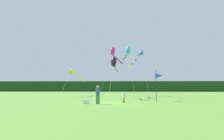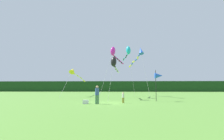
{
  "view_description": "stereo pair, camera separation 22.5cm",
  "coord_description": "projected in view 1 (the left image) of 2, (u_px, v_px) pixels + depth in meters",
  "views": [
    {
      "loc": [
        0.88,
        -18.0,
        1.62
      ],
      "look_at": [
        0.0,
        6.0,
        3.99
      ],
      "focal_mm": 27.78,
      "sensor_mm": 36.0,
      "label": 1
    },
    {
      "loc": [
        1.11,
        -17.99,
        1.62
      ],
      "look_at": [
        0.0,
        6.0,
        3.99
      ],
      "focal_mm": 27.78,
      "sensor_mm": 36.0,
      "label": 2
    }
  ],
  "objects": [
    {
      "name": "person_adult",
      "position": [
        98.0,
        94.0,
        16.72
      ],
      "size": [
        0.39,
        0.39,
        1.76
      ],
      "color": "#3F724C",
      "rests_on": "ground"
    },
    {
      "name": "distant_treeline",
      "position": [
        116.0,
        86.0,
        62.71
      ],
      "size": [
        108.0,
        3.38,
        3.7
      ],
      "primitive_type": "cube",
      "color": "#193D19",
      "rests_on": "ground"
    },
    {
      "name": "kite_blue",
      "position": [
        139.0,
        54.0,
        28.9
      ],
      "size": [
        2.5,
        9.55,
        8.2
      ],
      "color": "#B2B2B2",
      "rests_on": "ground"
    },
    {
      "name": "cooler_box",
      "position": [
        86.0,
        102.0,
        16.79
      ],
      "size": [
        0.53,
        0.4,
        0.37
      ],
      "primitive_type": "cube",
      "color": "silver",
      "rests_on": "ground"
    },
    {
      "name": "kite_magenta",
      "position": [
        114.0,
        53.0,
        28.11
      ],
      "size": [
        3.66,
        7.15,
        8.24
      ],
      "color": "#B2B2B2",
      "rests_on": "ground"
    },
    {
      "name": "banner_flag_pole",
      "position": [
        159.0,
        76.0,
        20.23
      ],
      "size": [
        0.9,
        0.7,
        3.59
      ],
      "color": "black",
      "rests_on": "ground"
    },
    {
      "name": "person_child",
      "position": [
        124.0,
        97.0,
        17.78
      ],
      "size": [
        0.24,
        0.24,
        1.11
      ],
      "color": "olive",
      "rests_on": "ground"
    },
    {
      "name": "kite_yellow",
      "position": [
        74.0,
        72.0,
        30.92
      ],
      "size": [
        1.46,
        11.9,
        5.21
      ],
      "color": "#B2B2B2",
      "rests_on": "ground"
    },
    {
      "name": "ground_plane",
      "position": [
        110.0,
        103.0,
        17.77
      ],
      "size": [
        120.0,
        120.0,
        0.0
      ],
      "primitive_type": "plane",
      "color": "#5B9338"
    },
    {
      "name": "kite_cyan",
      "position": [
        128.0,
        51.0,
        33.67
      ],
      "size": [
        1.98,
        5.97,
        9.63
      ],
      "color": "#B2B2B2",
      "rests_on": "ground"
    },
    {
      "name": "kite_black",
      "position": [
        114.0,
        63.0,
        23.64
      ],
      "size": [
        1.34,
        6.64,
        5.85
      ],
      "color": "#B2B2B2",
      "rests_on": "ground"
    }
  ]
}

